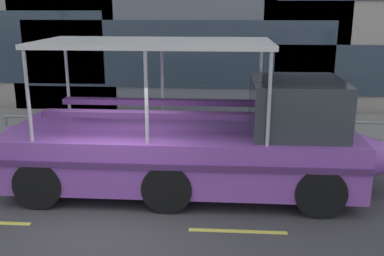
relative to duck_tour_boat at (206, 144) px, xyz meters
The scene contains 7 objects.
ground_plane 2.39m from the duck_tour_boat, 144.69° to the right, with size 120.00×120.00×0.00m, color #3D3D3F.
sidewalk 4.80m from the duck_tour_boat, 111.71° to the left, with size 32.00×4.80×0.18m, color gray.
curb_edge 2.74m from the duck_tour_boat, 132.81° to the left, with size 32.00×0.18×0.18m, color #B2ADA3.
lane_centreline 2.78m from the duck_tour_boat, 132.61° to the right, with size 25.80×0.12×0.01m.
curb_guardrail 2.27m from the duck_tour_boat, 100.18° to the left, with size 10.56×0.09×0.89m.
duck_tour_boat is the anchor object (origin of this frame).
pedestrian_near_bow 4.71m from the duck_tour_boat, 40.23° to the left, with size 0.45×0.30×1.69m.
Camera 1 is at (2.09, -8.05, 4.00)m, focal length 41.80 mm.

